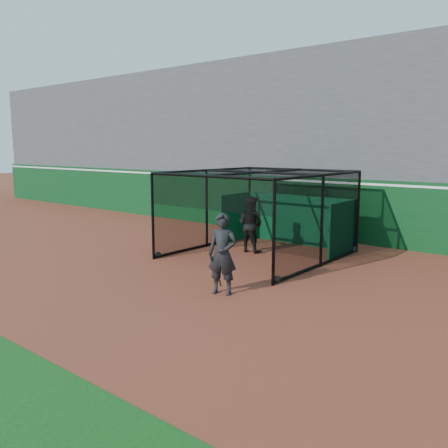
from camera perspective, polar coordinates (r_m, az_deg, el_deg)
The scene contains 6 objects.
ground at distance 13.82m, azimuth -7.23°, elevation -6.52°, with size 120.00×120.00×0.00m, color brown.
outfield_wall at distance 20.25m, azimuth 10.45°, elevation 2.13°, with size 50.00×0.50×2.50m.
grandstand at distance 23.49m, azimuth 15.24°, elevation 10.71°, with size 50.00×7.85×8.95m.
batting_cage at distance 16.37m, azimuth 4.26°, elevation 1.15°, with size 4.90×5.51×2.89m.
batter at distance 17.01m, azimuth 3.22°, elevation -0.02°, with size 0.98×0.76×2.01m, color black.
on_deck_player at distance 12.06m, azimuth -0.18°, elevation -3.64°, with size 0.89×0.74×2.10m.
Camera 1 is at (9.72, -9.10, 3.73)m, focal length 38.00 mm.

